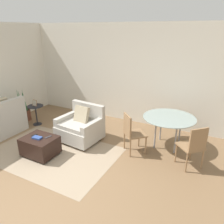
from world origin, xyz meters
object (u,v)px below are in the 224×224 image
at_px(picture_frame, 35,103).
at_px(dining_chair_near_right, 194,145).
at_px(armchair, 81,127).
at_px(dining_chair_near_left, 132,131).
at_px(side_table, 36,111).
at_px(dining_table, 169,120).
at_px(ottoman, 40,146).
at_px(potted_plant, 24,113).
at_px(book_stack, 37,138).
at_px(tv_remote_secondary, 48,137).
at_px(tv_remote_primary, 34,135).

xyz_separation_m(picture_frame, dining_chair_near_right, (4.26, -0.14, -0.14)).
bearing_deg(armchair, dining_chair_near_left, 1.25).
distance_m(side_table, dining_chair_near_left, 2.98).
xyz_separation_m(dining_table, dining_chair_near_right, (0.64, -0.64, -0.14)).
relative_size(picture_frame, dining_table, 0.15).
relative_size(armchair, ottoman, 1.45).
bearing_deg(ottoman, dining_table, 35.51).
bearing_deg(potted_plant, picture_frame, -6.42).
distance_m(armchair, dining_table, 2.10).
xyz_separation_m(ottoman, dining_chair_near_right, (2.97, 1.02, 0.29)).
xyz_separation_m(potted_plant, picture_frame, (0.59, -0.07, 0.43)).
distance_m(picture_frame, dining_table, 3.65).
bearing_deg(ottoman, armchair, 69.71).
bearing_deg(dining_chair_near_right, armchair, -179.36).
xyz_separation_m(ottoman, book_stack, (-0.01, -0.04, 0.21)).
relative_size(picture_frame, dining_chair_near_right, 0.19).
bearing_deg(tv_remote_secondary, side_table, 143.85).
bearing_deg(picture_frame, tv_remote_secondary, -36.15).
height_order(book_stack, dining_chair_near_left, dining_chair_near_left).
bearing_deg(book_stack, tv_remote_primary, 154.50).
bearing_deg(tv_remote_secondary, armchair, 76.51).
distance_m(armchair, dining_chair_near_left, 1.33).
bearing_deg(book_stack, dining_table, 36.06).
height_order(picture_frame, dining_table, picture_frame).
bearing_deg(picture_frame, potted_plant, 173.58).
bearing_deg(dining_chair_near_right, dining_table, 135.00).
xyz_separation_m(dining_table, dining_chair_near_left, (-0.64, -0.64, -0.14)).
xyz_separation_m(armchair, dining_chair_near_left, (1.32, 0.03, 0.18)).
distance_m(ottoman, tv_remote_primary, 0.26).
xyz_separation_m(tv_remote_primary, potted_plant, (-1.70, 1.19, -0.20)).
distance_m(armchair, side_table, 1.66).
xyz_separation_m(armchair, tv_remote_primary, (-0.54, -0.96, 0.08)).
relative_size(book_stack, side_table, 0.37).
relative_size(tv_remote_primary, dining_chair_near_right, 0.16).
distance_m(book_stack, tv_remote_secondary, 0.22).
distance_m(armchair, dining_chair_near_right, 2.61).
bearing_deg(book_stack, armchair, 69.93).
height_order(ottoman, dining_chair_near_right, dining_chair_near_right).
bearing_deg(picture_frame, dining_chair_near_right, -1.86).
bearing_deg(tv_remote_secondary, dining_chair_near_left, 30.77).
bearing_deg(side_table, dining_table, 7.91).
xyz_separation_m(book_stack, tv_remote_secondary, (0.17, 0.15, -0.01)).
relative_size(tv_remote_secondary, potted_plant, 0.17).
bearing_deg(side_table, dining_chair_near_left, -2.67).
height_order(potted_plant, dining_chair_near_left, potted_plant).
height_order(armchair, book_stack, armchair).
height_order(potted_plant, dining_chair_near_right, potted_plant).
xyz_separation_m(tv_remote_secondary, side_table, (-1.44, 1.05, -0.03)).
distance_m(potted_plant, dining_chair_near_right, 4.86).
bearing_deg(dining_chair_near_left, picture_frame, 177.33).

